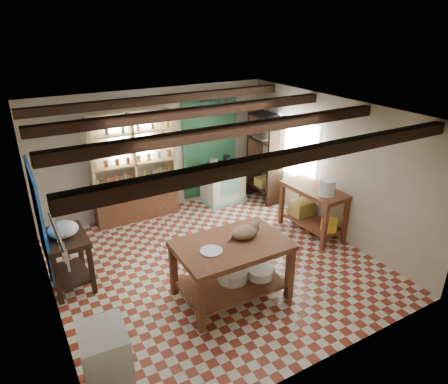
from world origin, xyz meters
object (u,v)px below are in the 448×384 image
prep_table (69,261)px  right_counter (312,210)px  work_table (231,270)px  cat (245,232)px  white_cabinet (107,363)px  stove (223,183)px

prep_table → right_counter: size_ratio=0.67×
work_table → cat: cat is taller
prep_table → cat: 2.73m
prep_table → cat: bearing=-33.1°
prep_table → white_cabinet: (-0.02, -2.26, -0.00)m
right_counter → cat: bearing=-160.1°
work_table → right_counter: right_counter is taller
right_counter → prep_table: bearing=170.6°
work_table → right_counter: (2.35, 0.90, 0.02)m
prep_table → cat: size_ratio=2.17×
stove → cat: (-1.33, -2.96, 0.56)m
white_cabinet → cat: bearing=24.8°
stove → cat: bearing=-117.5°
right_counter → stove: bearing=108.0°
work_table → cat: size_ratio=3.93×
work_table → cat: 0.60m
cat → prep_table: bearing=138.9°
right_counter → white_cabinet: bearing=-161.0°
prep_table → stove: bearing=22.0°
work_table → stove: 3.40m
stove → white_cabinet: (-3.63, -3.81, 0.00)m
stove → prep_table: prep_table is taller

